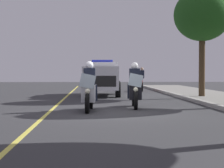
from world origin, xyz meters
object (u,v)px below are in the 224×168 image
police_motorcycle_lead_left (89,91)px  police_motorcycle_lead_right (135,89)px  tree_far_back (202,16)px  police_suv (102,77)px  cyclist_background (142,79)px

police_motorcycle_lead_left → police_motorcycle_lead_right: bearing=123.6°
police_motorcycle_lead_left → tree_far_back: 9.33m
police_suv → tree_far_back: 6.48m
police_motorcycle_lead_left → police_motorcycle_lead_right: (-1.13, 1.70, 0.00)m
police_suv → police_motorcycle_lead_right: bearing=7.8°
police_motorcycle_lead_left → police_suv: police_suv is taller
police_motorcycle_lead_left → tree_far_back: bearing=137.8°
cyclist_background → tree_far_back: 8.03m
police_motorcycle_lead_left → police_suv: bearing=175.6°
police_motorcycle_lead_left → police_motorcycle_lead_right: 2.04m
police_motorcycle_lead_left → tree_far_back: (-6.38, 5.79, 3.58)m
police_suv → police_motorcycle_lead_left: bearing=-4.4°
tree_far_back → police_suv: bearing=-114.3°
cyclist_background → tree_far_back: size_ratio=0.32×
police_motorcycle_lead_left → tree_far_back: size_ratio=0.39×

